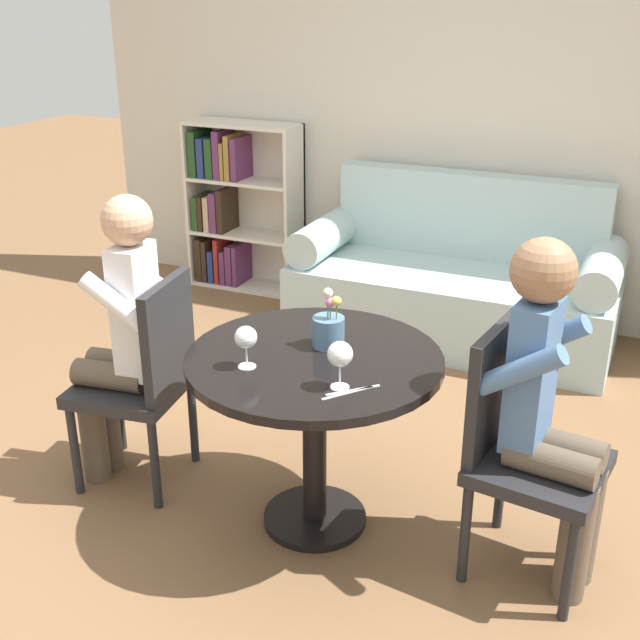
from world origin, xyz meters
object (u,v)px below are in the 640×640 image
object	(u,v)px
couch	(454,286)
flower_vase	(329,329)
bookshelf_left	(234,207)
person_left	(121,337)
wine_glass_right	(340,356)
chair_left	(146,374)
wine_glass_left	(246,339)
chair_right	(520,444)
person_right	(551,408)

from	to	relation	value
couch	flower_vase	world-z (taller)	flower_vase
bookshelf_left	person_left	distance (m)	2.40
person_left	wine_glass_right	size ratio (longest dim) A/B	7.44
chair_left	wine_glass_right	xyz separation A→B (m)	(0.92, -0.18, 0.34)
person_left	wine_glass_right	world-z (taller)	person_left
couch	wine_glass_right	size ratio (longest dim) A/B	11.08
couch	chair_left	size ratio (longest dim) A/B	2.03
wine_glass_left	person_left	bearing A→B (deg)	167.42
chair_right	person_right	bearing A→B (deg)	-95.02
person_left	wine_glass_left	bearing A→B (deg)	69.50
wine_glass_right	chair_left	bearing A→B (deg)	169.10
chair_right	person_left	size ratio (longest dim) A/B	0.73
person_left	flower_vase	world-z (taller)	person_left
chair_right	flower_vase	distance (m)	0.78
bookshelf_left	flower_vase	xyz separation A→B (m)	(1.63, -2.14, 0.23)
person_left	wine_glass_left	xyz separation A→B (m)	(0.65, -0.15, 0.17)
bookshelf_left	chair_left	xyz separation A→B (m)	(0.87, -2.25, -0.06)
flower_vase	person_right	bearing A→B (deg)	-3.65
wine_glass_left	flower_vase	world-z (taller)	flower_vase
couch	wine_glass_left	xyz separation A→B (m)	(-0.18, -2.15, 0.51)
chair_left	person_right	bearing A→B (deg)	84.23
person_left	wine_glass_left	size ratio (longest dim) A/B	8.03
couch	person_right	bearing A→B (deg)	-66.80
chair_right	flower_vase	world-z (taller)	flower_vase
flower_vase	bookshelf_left	bearing A→B (deg)	127.27
flower_vase	wine_glass_left	bearing A→B (deg)	-124.23
person_left	flower_vase	xyz separation A→B (m)	(0.84, 0.13, 0.13)
chair_left	person_left	distance (m)	0.18
wine_glass_left	flower_vase	distance (m)	0.34
chair_left	chair_right	bearing A→B (deg)	85.10
person_right	couch	bearing A→B (deg)	30.65
chair_right	wine_glass_left	size ratio (longest dim) A/B	5.88
bookshelf_left	person_left	world-z (taller)	person_left
wine_glass_left	flower_vase	xyz separation A→B (m)	(0.19, 0.28, -0.04)
chair_right	person_left	xyz separation A→B (m)	(-1.57, -0.10, 0.15)
chair_left	bookshelf_left	bearing A→B (deg)	-166.67
couch	person_left	bearing A→B (deg)	-112.43
couch	wine_glass_right	distance (m)	2.23
bookshelf_left	couch	bearing A→B (deg)	-9.17
bookshelf_left	chair_right	world-z (taller)	bookshelf_left
person_right	wine_glass_left	world-z (taller)	person_right
chair_left	wine_glass_left	xyz separation A→B (m)	(0.56, -0.17, 0.33)
bookshelf_left	wine_glass_left	bearing A→B (deg)	-59.23
couch	wine_glass_left	world-z (taller)	couch
chair_left	person_right	distance (m)	1.58
bookshelf_left	person_right	xyz separation A→B (m)	(2.44, -2.19, 0.11)
couch	person_right	xyz separation A→B (m)	(0.83, -1.93, 0.35)
chair_left	flower_vase	bearing A→B (deg)	90.45
chair_left	person_left	bearing A→B (deg)	-84.83
chair_right	person_left	bearing A→B (deg)	101.06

